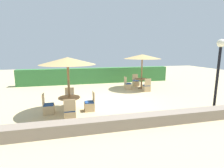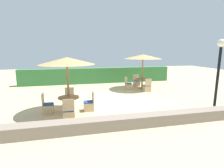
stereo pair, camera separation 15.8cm
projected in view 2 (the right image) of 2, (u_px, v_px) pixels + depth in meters
name	position (u px, v px, depth m)	size (l,w,h in m)	color
ground_plane	(114.00, 102.00, 9.73)	(40.00, 40.00, 0.00)	#C6B284
hedge_row	(98.00, 75.00, 15.34)	(13.00, 0.70, 1.33)	#387A3D
stone_border	(135.00, 121.00, 6.53)	(10.00, 0.56, 0.43)	gray
lamp_post	(220.00, 61.00, 7.92)	(0.36, 0.36, 3.32)	black
parasol_front_left	(67.00, 61.00, 7.70)	(2.46, 2.46, 2.52)	olive
round_table_front_left	(69.00, 101.00, 8.03)	(0.99, 0.99, 0.71)	olive
patio_chair_front_left_north	(70.00, 101.00, 9.02)	(0.46, 0.46, 0.93)	tan
patio_chair_front_left_east	(89.00, 105.00, 8.27)	(0.46, 0.46, 0.93)	tan
patio_chair_front_left_south	(69.00, 114.00, 7.14)	(0.46, 0.46, 0.93)	tan
patio_chair_front_left_west	(48.00, 108.00, 7.91)	(0.46, 0.46, 0.93)	tan
parasol_back_right	(143.00, 57.00, 12.68)	(2.73, 2.73, 2.55)	olive
round_table_back_right	(142.00, 81.00, 13.01)	(1.06, 1.06, 0.74)	olive
patio_chair_back_right_west	(128.00, 86.00, 12.88)	(0.46, 0.46, 0.93)	tan
patio_chair_back_right_south	(147.00, 88.00, 12.16)	(0.46, 0.46, 0.93)	tan
patio_chair_back_right_north	(137.00, 83.00, 14.08)	(0.46, 0.46, 0.93)	tan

